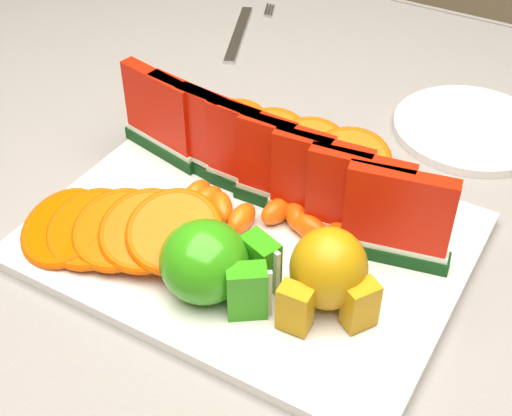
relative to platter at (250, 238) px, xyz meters
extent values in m
cube|color=#4B2819|center=(-0.03, 0.08, -0.03)|extent=(1.40, 0.90, 0.03)
cube|color=#4B2819|center=(-0.67, 0.47, -0.40)|extent=(0.06, 0.06, 0.72)
cube|color=gray|center=(-0.03, 0.08, -0.01)|extent=(1.52, 1.02, 0.01)
cube|color=gray|center=(-0.03, 0.59, -0.10)|extent=(1.52, 0.01, 0.20)
cube|color=silver|center=(0.00, 0.00, 0.00)|extent=(0.40, 0.30, 0.01)
ellipsoid|color=#449517|center=(0.00, -0.08, 0.04)|extent=(0.09, 0.09, 0.07)
cube|color=#449517|center=(0.05, -0.09, 0.03)|extent=(0.04, 0.04, 0.05)
cube|color=beige|center=(0.05, -0.09, 0.03)|extent=(0.03, 0.02, 0.05)
cube|color=#449517|center=(0.04, -0.05, 0.03)|extent=(0.04, 0.03, 0.05)
cube|color=beige|center=(0.05, -0.05, 0.03)|extent=(0.03, 0.01, 0.05)
ellipsoid|color=#AB7112|center=(0.10, -0.04, 0.05)|extent=(0.09, 0.09, 0.07)
cube|color=#AB7112|center=(0.09, -0.08, 0.03)|extent=(0.03, 0.02, 0.04)
cube|color=#AB7112|center=(0.14, -0.05, 0.03)|extent=(0.03, 0.03, 0.04)
cylinder|color=silver|center=(0.13, 0.29, 0.00)|extent=(0.21, 0.21, 0.01)
cube|color=silver|center=(-0.24, 0.37, 0.00)|extent=(0.08, 0.16, 0.00)
cube|color=silver|center=(-0.24, 0.46, 0.00)|extent=(0.02, 0.04, 0.00)
cube|color=silver|center=(-0.24, 0.46, 0.00)|extent=(0.02, 0.04, 0.00)
cube|color=silver|center=(-0.23, 0.46, 0.00)|extent=(0.02, 0.04, 0.00)
cube|color=#0D3B09|center=(-0.15, 0.07, 0.01)|extent=(0.11, 0.04, 0.01)
cube|color=silver|center=(-0.15, 0.07, 0.02)|extent=(0.10, 0.04, 0.01)
cube|color=#B61B12|center=(-0.15, 0.07, 0.07)|extent=(0.10, 0.04, 0.08)
cube|color=#0D3B09|center=(-0.11, 0.06, 0.01)|extent=(0.11, 0.04, 0.01)
cube|color=silver|center=(-0.11, 0.06, 0.02)|extent=(0.10, 0.03, 0.01)
cube|color=#B61B12|center=(-0.11, 0.06, 0.07)|extent=(0.10, 0.03, 0.08)
cube|color=#0D3B09|center=(-0.07, 0.06, 0.01)|extent=(0.11, 0.03, 0.01)
cube|color=silver|center=(-0.07, 0.06, 0.02)|extent=(0.10, 0.03, 0.01)
cube|color=#B61B12|center=(-0.07, 0.06, 0.07)|extent=(0.10, 0.02, 0.08)
cube|color=#0D3B09|center=(-0.03, 0.05, 0.01)|extent=(0.11, 0.02, 0.01)
cube|color=silver|center=(-0.03, 0.05, 0.02)|extent=(0.10, 0.02, 0.01)
cube|color=#B61B12|center=(-0.03, 0.05, 0.07)|extent=(0.10, 0.02, 0.08)
cube|color=#0D3B09|center=(0.01, 0.05, 0.01)|extent=(0.11, 0.02, 0.01)
cube|color=silver|center=(0.01, 0.05, 0.02)|extent=(0.10, 0.02, 0.01)
cube|color=#B61B12|center=(0.01, 0.05, 0.07)|extent=(0.10, 0.02, 0.08)
cube|color=#0D3B09|center=(0.05, 0.05, 0.01)|extent=(0.11, 0.03, 0.01)
cube|color=silver|center=(0.05, 0.05, 0.02)|extent=(0.10, 0.03, 0.01)
cube|color=#B61B12|center=(0.05, 0.05, 0.07)|extent=(0.10, 0.02, 0.08)
cube|color=#0D3B09|center=(0.09, 0.04, 0.01)|extent=(0.11, 0.04, 0.01)
cube|color=silver|center=(0.09, 0.04, 0.02)|extent=(0.10, 0.03, 0.01)
cube|color=#B61B12|center=(0.09, 0.04, 0.07)|extent=(0.10, 0.03, 0.08)
cube|color=#0D3B09|center=(0.13, 0.04, 0.01)|extent=(0.11, 0.04, 0.01)
cube|color=silver|center=(0.13, 0.04, 0.02)|extent=(0.10, 0.04, 0.01)
cube|color=#B61B12|center=(0.13, 0.04, 0.07)|extent=(0.10, 0.04, 0.08)
cylinder|color=orange|center=(-0.15, -0.10, 0.02)|extent=(0.09, 0.09, 0.04)
torus|color=#B14410|center=(-0.15, -0.10, 0.02)|extent=(0.11, 0.10, 0.04)
cylinder|color=orange|center=(-0.12, -0.09, 0.03)|extent=(0.09, 0.08, 0.04)
torus|color=#B14410|center=(-0.12, -0.09, 0.03)|extent=(0.10, 0.09, 0.04)
cylinder|color=orange|center=(-0.09, -0.08, 0.03)|extent=(0.08, 0.08, 0.04)
torus|color=#B14410|center=(-0.09, -0.08, 0.03)|extent=(0.09, 0.09, 0.04)
cylinder|color=orange|center=(-0.07, -0.07, 0.04)|extent=(0.09, 0.09, 0.04)
torus|color=#B14410|center=(-0.07, -0.07, 0.04)|extent=(0.10, 0.10, 0.04)
cylinder|color=orange|center=(-0.04, -0.06, 0.04)|extent=(0.10, 0.10, 0.04)
torus|color=#B14410|center=(-0.04, -0.06, 0.04)|extent=(0.11, 0.11, 0.04)
cylinder|color=orange|center=(-0.10, 0.13, 0.02)|extent=(0.08, 0.08, 0.03)
torus|color=#B14410|center=(-0.10, 0.13, 0.02)|extent=(0.09, 0.09, 0.03)
cylinder|color=orange|center=(-0.05, 0.13, 0.02)|extent=(0.09, 0.09, 0.03)
torus|color=#B14410|center=(-0.05, 0.13, 0.02)|extent=(0.10, 0.10, 0.03)
cylinder|color=orange|center=(0.00, 0.13, 0.03)|extent=(0.09, 0.09, 0.03)
torus|color=#B14410|center=(0.00, 0.13, 0.03)|extent=(0.10, 0.10, 0.03)
cylinder|color=orange|center=(0.04, 0.13, 0.03)|extent=(0.10, 0.10, 0.03)
torus|color=#B14410|center=(0.04, 0.13, 0.03)|extent=(0.11, 0.11, 0.03)
ellipsoid|color=orange|center=(-0.07, 0.01, 0.02)|extent=(0.02, 0.04, 0.03)
ellipsoid|color=orange|center=(-0.06, 0.01, 0.02)|extent=(0.03, 0.04, 0.03)
ellipsoid|color=orange|center=(-0.04, 0.01, 0.02)|extent=(0.04, 0.04, 0.03)
ellipsoid|color=orange|center=(-0.01, 0.00, 0.02)|extent=(0.02, 0.04, 0.03)
ellipsoid|color=orange|center=(0.01, 0.03, 0.02)|extent=(0.03, 0.05, 0.03)
ellipsoid|color=orange|center=(0.03, 0.03, 0.02)|extent=(0.04, 0.04, 0.03)
ellipsoid|color=orange|center=(0.05, 0.02, 0.02)|extent=(0.04, 0.03, 0.03)
ellipsoid|color=orange|center=(0.08, 0.03, 0.02)|extent=(0.04, 0.05, 0.03)
camera|label=1|loc=(0.26, -0.44, 0.47)|focal=50.00mm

